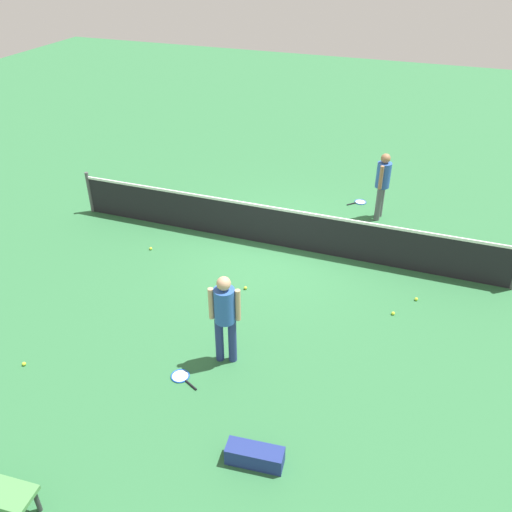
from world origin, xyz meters
TOP-DOWN VIEW (x-y plane):
  - ground_plane at (0.00, 0.00)m, footprint 40.00×40.00m
  - court_net at (0.00, 0.00)m, footprint 10.09×0.09m
  - player_near_side at (0.34, -3.88)m, footprint 0.53×0.41m
  - player_far_side at (1.95, 2.14)m, footprint 0.38×0.53m
  - tennis_racket_near_player at (-0.20, -4.53)m, footprint 0.60×0.42m
  - tennis_racket_far_player at (1.36, 2.83)m, footprint 0.53×0.53m
  - tennis_ball_near_player at (-0.09, -1.87)m, footprint 0.07×0.07m
  - tennis_ball_by_net at (-2.66, -1.17)m, footprint 0.07×0.07m
  - tennis_ball_midcourt at (3.22, -1.07)m, footprint 0.07×0.07m
  - tennis_ball_baseline at (2.85, -1.68)m, footprint 0.07×0.07m
  - tennis_ball_stray_left at (-2.82, -5.19)m, footprint 0.07×0.07m
  - equipment_bag at (1.46, -5.65)m, footprint 0.82×0.36m

SIDE VIEW (x-z plane):
  - ground_plane at x=0.00m, z-range 0.00..0.00m
  - tennis_racket_near_player at x=-0.20m, z-range 0.00..0.03m
  - tennis_racket_far_player at x=1.36m, z-range 0.00..0.03m
  - tennis_ball_near_player at x=-0.09m, z-range 0.00..0.07m
  - tennis_ball_by_net at x=-2.66m, z-range 0.00..0.07m
  - tennis_ball_midcourt at x=3.22m, z-range 0.00..0.07m
  - tennis_ball_baseline at x=2.85m, z-range 0.00..0.07m
  - tennis_ball_stray_left at x=-2.82m, z-range 0.00..0.07m
  - equipment_bag at x=1.46m, z-range 0.00..0.28m
  - court_net at x=0.00m, z-range -0.03..1.04m
  - player_near_side at x=0.34m, z-range 0.16..1.86m
  - player_far_side at x=1.95m, z-range 0.16..1.86m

